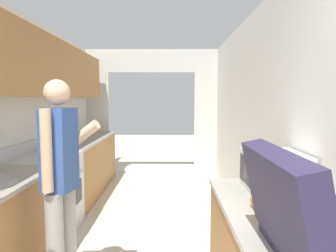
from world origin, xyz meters
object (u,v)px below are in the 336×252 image
range_oven (46,195)px  microwave (274,172)px  suitcase (315,227)px  person (60,182)px  book_stack (277,209)px  knife (62,148)px

range_oven → microwave: size_ratio=2.25×
range_oven → suitcase: size_ratio=1.55×
range_oven → suitcase: (1.95, -2.14, 0.58)m
person → suitcase: bearing=-114.5°
person → book_stack: 1.55m
suitcase → microwave: (0.16, 0.93, -0.01)m
suitcase → book_stack: (0.04, 0.51, -0.12)m
suitcase → book_stack: suitcase is taller
range_oven → microwave: bearing=-29.6°
book_stack → knife: (-2.00, 2.20, -0.02)m
person → knife: (-0.57, 1.61, -0.01)m
suitcase → range_oven: bearing=132.4°
range_oven → person: (0.56, -1.04, 0.45)m
microwave → knife: 2.77m
suitcase → book_stack: 0.52m
person → range_oven: bearing=41.9°
suitcase → knife: bearing=125.9°
suitcase → microwave: size_ratio=1.45×
range_oven → suitcase: suitcase is taller
suitcase → book_stack: size_ratio=2.20×
microwave → book_stack: microwave is taller
person → suitcase: 1.78m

